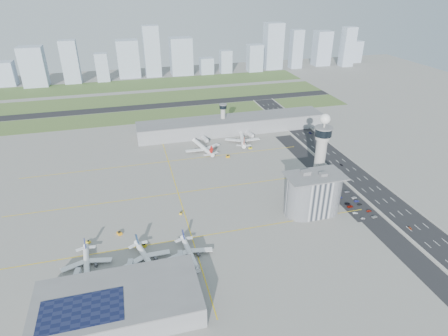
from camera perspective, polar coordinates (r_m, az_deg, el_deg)
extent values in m
plane|color=gray|center=(288.52, 1.83, -5.74)|extent=(1000.00, 1000.00, 0.00)
cube|color=#516C33|center=(484.91, -8.26, 8.16)|extent=(480.00, 50.00, 0.08)
cube|color=#556E34|center=(555.97, -9.32, 10.59)|extent=(480.00, 60.00, 0.08)
cube|color=#4E6B33|center=(632.77, -10.21, 12.57)|extent=(480.00, 70.00, 0.08)
cube|color=black|center=(519.82, -8.82, 9.44)|extent=(480.00, 22.00, 0.10)
cube|color=black|center=(336.13, 20.97, -2.56)|extent=(28.00, 500.00, 0.10)
cube|color=#9E9E99|center=(328.29, 18.98, -2.83)|extent=(0.60, 500.00, 1.20)
cube|color=#9E9E99|center=(343.86, 22.89, -2.14)|extent=(0.60, 500.00, 1.20)
cube|color=black|center=(315.84, 18.24, -4.08)|extent=(18.00, 260.00, 0.08)
cube|color=black|center=(306.53, 19.09, -5.25)|extent=(20.00, 44.00, 0.10)
cube|color=yellow|center=(257.20, -4.91, -10.54)|extent=(260.00, 0.60, 0.01)
cube|color=yellow|center=(306.31, -7.01, -3.81)|extent=(260.00, 0.60, 0.01)
cube|color=yellow|center=(358.74, -8.49, 1.01)|extent=(260.00, 0.60, 0.01)
cube|color=yellow|center=(306.31, -7.01, -3.81)|extent=(0.60, 260.00, 0.01)
cylinder|color=#ADAAA5|center=(309.08, 14.34, 0.86)|extent=(8.40, 8.40, 48.00)
cylinder|color=#ADAAA5|center=(300.21, 14.82, 4.62)|extent=(11.00, 11.00, 4.00)
cylinder|color=black|center=(298.74, 14.91, 5.32)|extent=(13.00, 13.00, 6.00)
cylinder|color=slate|center=(297.50, 14.99, 5.95)|extent=(14.00, 14.00, 1.00)
cylinder|color=#ADAAA5|center=(296.63, 15.05, 6.40)|extent=(1.60, 1.60, 5.00)
sphere|color=white|center=(295.12, 15.16, 7.21)|extent=(8.00, 8.00, 8.00)
cylinder|color=#ADAAA5|center=(419.41, -0.15, 7.38)|extent=(5.00, 5.00, 28.00)
cylinder|color=black|center=(414.51, -0.15, 9.33)|extent=(8.00, 8.00, 4.00)
cylinder|color=slate|center=(413.74, -0.15, 9.66)|extent=(8.60, 8.60, 0.80)
cube|color=#B2B2B7|center=(281.51, 13.40, -3.89)|extent=(18.00, 24.00, 30.00)
cylinder|color=#B2B2B7|center=(277.67, 11.75, -4.17)|extent=(24.00, 24.00, 30.00)
cylinder|color=#B2B2B7|center=(285.59, 15.00, -3.61)|extent=(24.00, 24.00, 30.00)
cube|color=slate|center=(274.02, 13.74, -1.13)|extent=(42.00, 24.00, 0.80)
cube|color=slate|center=(272.93, 12.38, -0.71)|extent=(6.00, 5.00, 3.00)
cube|color=slate|center=(274.21, 14.89, -0.95)|extent=(5.00, 4.00, 2.40)
cube|color=gray|center=(422.42, 1.24, 6.58)|extent=(210.00, 32.00, 15.00)
cube|color=slate|center=(419.67, 1.25, 7.59)|extent=(210.00, 32.00, 0.80)
cube|color=gray|center=(213.04, -15.70, -19.36)|extent=(84.00, 42.00, 12.00)
cube|color=slate|center=(208.52, -15.93, -18.14)|extent=(84.00, 42.00, 0.80)
cube|color=black|center=(205.98, -20.90, -19.63)|extent=(40.00, 22.00, 0.20)
imported|color=silver|center=(291.47, 20.42, -7.20)|extent=(3.38, 1.82, 1.09)
imported|color=#9EA5AA|center=(295.53, 19.36, -6.47)|extent=(4.07, 2.00, 1.28)
imported|color=#9C1609|center=(301.90, 18.67, -5.57)|extent=(4.89, 2.55, 1.31)
imported|color=black|center=(304.78, 18.31, -5.18)|extent=(4.54, 2.23, 1.27)
imported|color=navy|center=(311.21, 17.29, -4.30)|extent=(3.66, 1.78, 1.20)
imported|color=white|center=(314.79, 16.65, -3.81)|extent=(3.78, 1.81, 1.19)
imported|color=#ABADAF|center=(296.06, 21.96, -6.91)|extent=(4.78, 2.59, 1.27)
imported|color=maroon|center=(301.59, 21.23, -6.09)|extent=(4.34, 2.04, 1.22)
imported|color=black|center=(307.20, 19.98, -5.21)|extent=(3.73, 1.99, 1.21)
imported|color=navy|center=(310.29, 19.57, -4.78)|extent=(3.99, 1.49, 1.30)
imported|color=white|center=(314.34, 19.21, -4.28)|extent=(4.84, 2.75, 1.27)
imported|color=gray|center=(320.71, 18.26, -3.45)|extent=(4.51, 2.01, 1.29)
imported|color=#90391C|center=(294.07, 26.50, -8.20)|extent=(1.52, 3.40, 1.14)
imported|color=black|center=(363.77, 17.47, 0.46)|extent=(1.38, 3.57, 1.16)
imported|color=#15134E|center=(429.50, 13.02, 5.23)|extent=(2.60, 4.45, 1.16)
imported|color=slate|center=(475.66, 8.04, 7.85)|extent=(1.34, 3.27, 1.11)
cube|color=#9EADC1|center=(700.16, -30.51, 12.28)|extent=(32.30, 25.84, 36.93)
cube|color=#9EADC1|center=(671.49, -27.04, 13.60)|extent=(35.81, 28.65, 60.36)
cube|color=#9EADC1|center=(666.64, -22.37, 14.72)|extent=(25.49, 20.39, 66.89)
cube|color=#9EADC1|center=(663.14, -18.06, 14.38)|extent=(20.04, 16.03, 45.20)
cube|color=#9EADC1|center=(679.60, -14.38, 15.83)|extent=(35.76, 28.61, 61.22)
cube|color=#9EADC1|center=(674.29, -10.94, 17.05)|extent=(26.33, 21.06, 83.39)
cube|color=#9EADC1|center=(682.60, -6.55, 16.56)|extent=(36.96, 29.57, 62.11)
cube|color=#9EADC1|center=(685.45, -2.67, 15.28)|extent=(23.01, 18.41, 27.75)
cube|color=#9EADC1|center=(692.25, 0.26, 15.91)|extent=(20.22, 16.18, 38.97)
cube|color=#9EADC1|center=(705.53, 4.71, 16.37)|extent=(26.14, 20.92, 46.89)
cube|color=#9EADC1|center=(727.36, 7.49, 17.94)|extent=(32.26, 25.81, 81.20)
cube|color=#9EADC1|center=(739.65, 10.94, 17.36)|extent=(21.59, 17.28, 68.75)
cube|color=#9EADC1|center=(774.62, 14.69, 17.23)|extent=(30.25, 24.20, 63.40)
cube|color=#9EADC1|center=(779.17, 18.31, 17.13)|extent=(23.04, 18.43, 71.56)
cube|color=#9EADC1|center=(824.01, 19.36, 16.39)|extent=(22.64, 18.11, 41.06)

